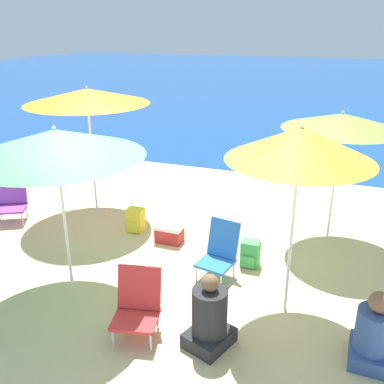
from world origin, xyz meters
name	(u,v)px	position (x,y,z in m)	size (l,w,h in m)	color
ground_plane	(112,281)	(0.00, 0.00, 0.00)	(60.00, 60.00, 0.00)	#D1BA89
sea_water	(309,78)	(0.00, 25.02, 0.00)	(60.00, 40.00, 0.01)	#19478C
beach_umbrella_yellow	(300,144)	(2.25, 0.19, 2.03)	(1.56, 1.56, 2.25)	white
beach_umbrella_green	(55,143)	(-0.37, -0.34, 1.93)	(2.03, 2.03, 2.13)	white
beach_umbrella_orange	(87,96)	(-1.43, 1.94, 2.07)	(2.09, 2.09, 2.24)	white
beach_umbrella_lime	(342,122)	(2.60, 2.28, 1.87)	(1.72, 1.72, 2.03)	white
beach_chair_red	(137,303)	(0.78, -0.76, 0.36)	(0.57, 0.60, 0.73)	silver
beach_chair_purple	(10,200)	(-2.61, 1.12, 0.36)	(0.71, 0.71, 0.72)	silver
beach_chair_blue	(220,250)	(1.29, 0.66, 0.37)	(0.52, 0.58, 0.76)	silver
person_seated_near	(209,318)	(1.58, -0.69, 0.34)	(0.55, 0.59, 0.85)	#262628
person_seated_far	(374,335)	(3.18, -0.37, 0.32)	(0.42, 0.49, 0.81)	#334C8C
backpack_green	(250,254)	(1.63, 1.03, 0.19)	(0.25, 0.23, 0.38)	#47B756
backpack_yellow	(136,220)	(-0.38, 1.45, 0.19)	(0.27, 0.23, 0.39)	yellow
cooler_box	(169,233)	(0.28, 1.30, 0.14)	(0.42, 0.27, 0.28)	#B72828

